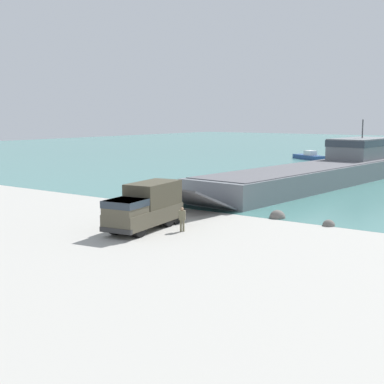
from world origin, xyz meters
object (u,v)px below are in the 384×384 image
(landing_craft, at_px, (325,168))
(moored_boat_a, at_px, (309,156))
(military_truck, at_px, (145,206))
(soldier_on_ramp, at_px, (182,218))

(landing_craft, relative_size, moored_boat_a, 6.07)
(landing_craft, height_order, military_truck, landing_craft)
(military_truck, height_order, soldier_on_ramp, military_truck)
(military_truck, height_order, moored_boat_a, military_truck)
(landing_craft, bearing_deg, soldier_on_ramp, -81.34)
(landing_craft, relative_size, military_truck, 5.92)
(military_truck, distance_m, moored_boat_a, 64.86)
(military_truck, bearing_deg, soldier_on_ramp, 101.43)
(soldier_on_ramp, xyz_separation_m, moored_boat_a, (-17.91, 62.09, -0.44))
(landing_craft, relative_size, soldier_on_ramp, 25.73)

